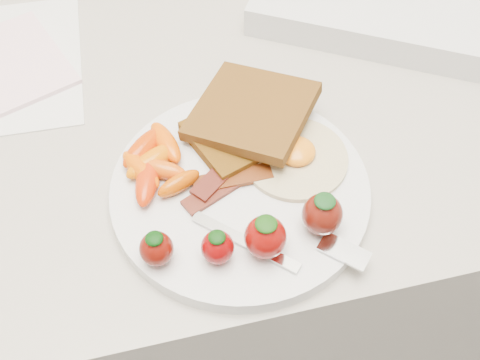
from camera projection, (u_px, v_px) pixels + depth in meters
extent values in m
cube|color=gray|center=(205.00, 272.00, 1.09)|extent=(2.00, 0.60, 0.90)
cylinder|color=silver|center=(240.00, 191.00, 0.63)|extent=(0.27, 0.27, 0.02)
cube|color=#331807|center=(235.00, 135.00, 0.65)|extent=(0.12, 0.12, 0.01)
cube|color=#361A04|center=(252.00, 111.00, 0.66)|extent=(0.17, 0.17, 0.03)
cylinder|color=beige|center=(295.00, 158.00, 0.64)|extent=(0.12, 0.12, 0.01)
ellipsoid|color=orange|center=(297.00, 151.00, 0.64)|extent=(0.04, 0.04, 0.02)
cube|color=black|center=(219.00, 189.00, 0.62)|extent=(0.08, 0.05, 0.00)
cube|color=black|center=(233.00, 178.00, 0.62)|extent=(0.08, 0.02, 0.00)
cube|color=black|center=(223.00, 171.00, 0.63)|extent=(0.08, 0.07, 0.00)
ellipsoid|color=#D46300|center=(152.00, 160.00, 0.63)|extent=(0.07, 0.05, 0.02)
ellipsoid|color=#CF4F09|center=(161.00, 169.00, 0.62)|extent=(0.06, 0.04, 0.02)
ellipsoid|color=#C12A04|center=(147.00, 180.00, 0.61)|extent=(0.04, 0.07, 0.02)
ellipsoid|color=#E15100|center=(166.00, 142.00, 0.64)|extent=(0.04, 0.07, 0.02)
ellipsoid|color=#BF3300|center=(144.00, 147.00, 0.64)|extent=(0.06, 0.06, 0.02)
ellipsoid|color=#B84700|center=(179.00, 183.00, 0.61)|extent=(0.05, 0.04, 0.02)
ellipsoid|color=#DC5300|center=(141.00, 170.00, 0.62)|extent=(0.05, 0.06, 0.02)
ellipsoid|color=#570B05|center=(156.00, 249.00, 0.56)|extent=(0.03, 0.03, 0.04)
ellipsoid|color=black|center=(154.00, 238.00, 0.54)|extent=(0.02, 0.02, 0.01)
ellipsoid|color=#6F0405|center=(218.00, 247.00, 0.56)|extent=(0.03, 0.03, 0.04)
ellipsoid|color=black|center=(217.00, 237.00, 0.54)|extent=(0.02, 0.02, 0.01)
ellipsoid|color=#700805|center=(265.00, 237.00, 0.56)|extent=(0.04, 0.04, 0.05)
ellipsoid|color=#123A0A|center=(266.00, 224.00, 0.54)|extent=(0.02, 0.02, 0.01)
ellipsoid|color=#501008|center=(322.00, 214.00, 0.57)|extent=(0.04, 0.04, 0.04)
ellipsoid|color=#0E3611|center=(325.00, 201.00, 0.56)|extent=(0.02, 0.02, 0.01)
cube|color=silver|center=(245.00, 241.00, 0.58)|extent=(0.09, 0.09, 0.00)
cube|color=silver|center=(344.00, 251.00, 0.57)|extent=(0.05, 0.05, 0.00)
cube|color=silver|center=(8.00, 64.00, 0.76)|extent=(0.19, 0.25, 0.00)
cube|color=silver|center=(16.00, 61.00, 0.75)|extent=(0.16, 0.19, 0.01)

